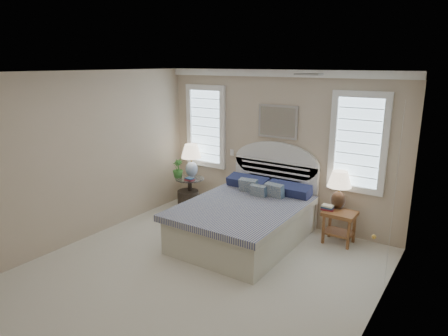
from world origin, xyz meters
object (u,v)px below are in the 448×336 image
at_px(bed, 247,217).
at_px(side_table_left, 190,190).
at_px(lamp_left, 191,157).
at_px(floor_pot, 188,200).
at_px(nightstand_right, 339,220).
at_px(lamp_right, 339,185).

bearing_deg(bed, side_table_left, 160.26).
relative_size(bed, lamp_left, 3.50).
height_order(side_table_left, floor_pot, side_table_left).
height_order(side_table_left, nightstand_right, side_table_left).
relative_size(nightstand_right, lamp_right, 0.85).
bearing_deg(bed, lamp_right, 34.91).
distance_m(floor_pot, lamp_right, 2.98).
distance_m(bed, lamp_left, 1.97).
height_order(side_table_left, lamp_left, lamp_left).
xyz_separation_m(side_table_left, nightstand_right, (2.95, 0.10, -0.00)).
xyz_separation_m(lamp_left, lamp_right, (2.91, 0.11, -0.11)).
bearing_deg(lamp_right, floor_pot, -174.16).
relative_size(bed, nightstand_right, 4.29).
bearing_deg(floor_pot, lamp_right, 5.84).
height_order(bed, floor_pot, bed).
distance_m(bed, floor_pot, 1.76).
relative_size(floor_pot, lamp_right, 0.66).
distance_m(side_table_left, lamp_right, 2.92).
height_order(nightstand_right, lamp_left, lamp_left).
relative_size(bed, floor_pot, 5.46).
relative_size(nightstand_right, lamp_left, 0.81).
height_order(lamp_left, lamp_right, lamp_left).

